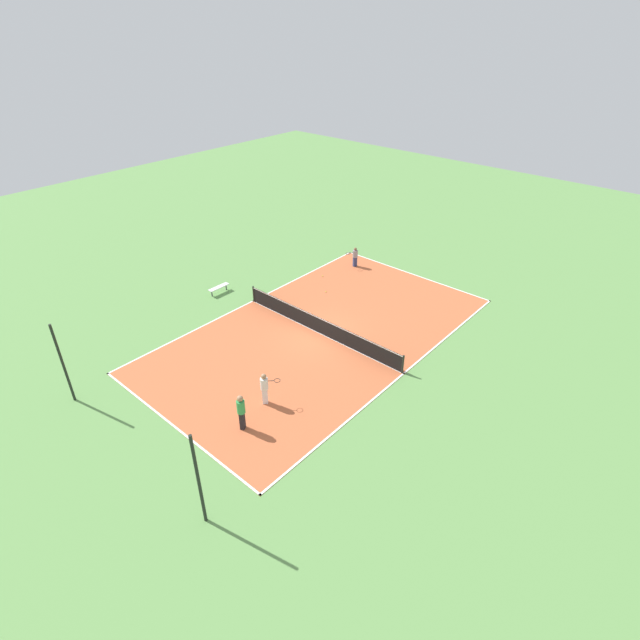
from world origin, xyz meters
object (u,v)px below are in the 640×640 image
(tennis_net, at_px, (320,325))
(player_far_green, at_px, (241,410))
(player_baseline_gray, at_px, (355,256))
(tennis_ball_right_alley, at_px, (306,311))
(bench, at_px, (219,288))
(tennis_ball_near_net, at_px, (323,276))
(fence_post_back_right, at_px, (63,364))
(tennis_ball_left_sideline, at_px, (326,292))
(player_far_white, at_px, (265,387))
(fence_post_back_left, at_px, (199,480))

(tennis_net, relative_size, player_far_green, 6.11)
(player_baseline_gray, bearing_deg, tennis_ball_right_alley, 36.79)
(bench, xyz_separation_m, player_far_green, (-10.54, 7.22, 0.69))
(tennis_ball_near_net, bearing_deg, fence_post_back_right, 88.65)
(tennis_ball_right_alley, bearing_deg, tennis_ball_near_net, -61.09)
(bench, xyz_separation_m, tennis_ball_left_sideline, (-5.18, -4.61, -0.33))
(player_far_white, relative_size, fence_post_back_left, 0.40)
(tennis_net, bearing_deg, player_far_green, 107.21)
(bench, bearing_deg, fence_post_back_left, 49.38)
(tennis_ball_right_alley, bearing_deg, fence_post_back_left, 118.66)
(player_far_white, bearing_deg, tennis_ball_left_sideline, 70.34)
(player_far_white, relative_size, tennis_ball_right_alley, 24.76)
(player_far_green, xyz_separation_m, player_far_white, (0.46, -1.81, -0.09))
(fence_post_back_left, bearing_deg, player_baseline_gray, -66.23)
(player_baseline_gray, distance_m, tennis_ball_right_alley, 7.27)
(player_far_green, distance_m, tennis_ball_right_alley, 10.29)
(fence_post_back_left, bearing_deg, tennis_ball_near_net, -61.28)
(tennis_ball_right_alley, bearing_deg, tennis_ball_left_sideline, -75.22)
(tennis_ball_left_sideline, bearing_deg, tennis_ball_right_alley, 104.78)
(player_baseline_gray, bearing_deg, bench, -1.98)
(player_baseline_gray, distance_m, player_far_white, 15.50)
(bench, xyz_separation_m, tennis_ball_near_net, (-3.53, -6.17, -0.33))
(player_far_green, height_order, tennis_ball_near_net, player_far_green)
(tennis_net, relative_size, player_baseline_gray, 7.81)
(player_baseline_gray, height_order, tennis_ball_near_net, player_baseline_gray)
(tennis_ball_left_sideline, distance_m, fence_post_back_right, 16.06)
(tennis_net, distance_m, player_far_green, 8.32)
(player_far_white, distance_m, tennis_ball_left_sideline, 11.19)
(tennis_net, height_order, tennis_ball_right_alley, tennis_net)
(tennis_ball_left_sideline, bearing_deg, player_far_green, 114.41)
(tennis_ball_left_sideline, bearing_deg, fence_post_back_left, 116.48)
(bench, distance_m, fence_post_back_right, 11.74)
(player_far_green, height_order, player_far_white, player_far_green)
(tennis_ball_left_sideline, relative_size, tennis_ball_near_net, 1.00)
(player_far_white, distance_m, tennis_ball_right_alley, 8.48)
(tennis_net, bearing_deg, player_far_white, 108.02)
(fence_post_back_left, bearing_deg, tennis_ball_right_alley, -61.34)
(bench, relative_size, tennis_ball_left_sideline, 21.71)
(fence_post_back_right, bearing_deg, tennis_ball_right_alley, -101.94)
(bench, distance_m, tennis_ball_right_alley, 6.20)
(player_far_white, bearing_deg, fence_post_back_left, -108.52)
(tennis_ball_near_net, height_order, fence_post_back_right, fence_post_back_right)
(tennis_ball_left_sideline, relative_size, fence_post_back_left, 0.02)
(player_far_white, height_order, tennis_ball_right_alley, player_far_white)
(tennis_ball_left_sideline, bearing_deg, fence_post_back_right, 82.59)
(tennis_net, relative_size, fence_post_back_left, 2.66)
(player_baseline_gray, bearing_deg, tennis_net, 48.55)
(player_far_white, bearing_deg, tennis_net, 62.29)
(tennis_ball_left_sideline, xyz_separation_m, tennis_ball_near_net, (1.64, -1.57, 0.00))
(player_baseline_gray, bearing_deg, tennis_ball_left_sideline, 36.06)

